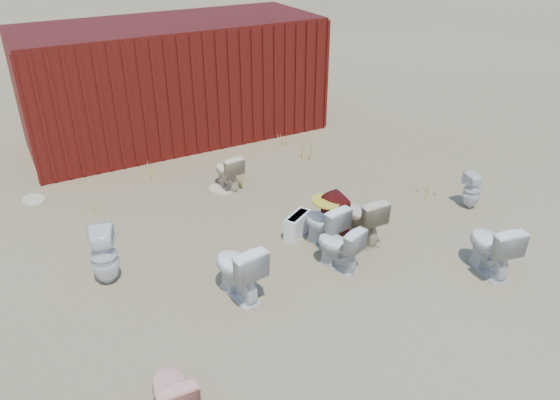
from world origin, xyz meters
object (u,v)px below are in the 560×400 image
toilet_back_beige_left (228,171)px  toilet_front_c (339,246)px  toilet_front_maroon (338,221)px  loose_tank (298,225)px  toilet_front_pink (172,395)px  toilet_back_beige_right (363,218)px  toilet_back_a (104,256)px  toilet_back_e (472,190)px  toilet_front_e (492,247)px  toilet_front_a (238,269)px  toilet_back_yellowlid (324,224)px  shipping_container (174,81)px

toilet_back_beige_left → toilet_front_c: bearing=91.5°
toilet_front_maroon → loose_tank: size_ratio=1.63×
toilet_front_pink → toilet_back_beige_right: (3.54, 1.80, 0.03)m
toilet_back_a → toilet_back_e: size_ratio=1.29×
toilet_front_e → toilet_back_e: 1.82m
toilet_front_pink → loose_tank: bearing=-136.7°
toilet_back_beige_left → toilet_back_a: bearing=29.4°
toilet_front_a → loose_tank: toilet_front_a is taller
toilet_front_pink → toilet_front_c: 3.14m
toilet_front_c → toilet_back_e: (2.88, 0.37, -0.03)m
toilet_back_beige_right → toilet_back_yellowlid: 0.60m
toilet_back_e → loose_tank: toilet_back_e is taller
toilet_front_a → toilet_back_e: bearing=175.7°
toilet_front_a → toilet_front_maroon: toilet_front_maroon is taller
toilet_back_a → shipping_container: bearing=-106.6°
toilet_back_beige_right → toilet_front_pink: bearing=28.1°
toilet_back_yellowlid → toilet_back_e: size_ratio=1.17×
toilet_front_maroon → toilet_front_c: bearing=47.7°
toilet_front_maroon → loose_tank: (-0.37, 0.51, -0.23)m
toilet_back_beige_right → loose_tank: toilet_back_beige_right is taller
toilet_front_a → toilet_front_e: size_ratio=1.02×
toilet_front_e → toilet_back_beige_right: size_ratio=1.06×
toilet_front_a → toilet_back_beige_left: size_ratio=1.24×
toilet_front_pink → loose_tank: toilet_front_pink is taller
toilet_front_maroon → toilet_back_yellowlid: size_ratio=1.12×
shipping_container → toilet_front_pink: 7.67m
loose_tank → toilet_front_maroon: bearing=-84.3°
shipping_container → toilet_back_beige_left: bearing=-91.9°
toilet_front_pink → toilet_front_c: size_ratio=1.03×
toilet_back_beige_left → loose_tank: 1.98m
toilet_front_pink → toilet_front_maroon: toilet_front_maroon is taller
shipping_container → toilet_back_beige_right: shipping_container is taller
toilet_front_c → loose_tank: size_ratio=1.36×
toilet_front_a → toilet_back_a: (-1.41, 1.10, -0.00)m
shipping_container → toilet_front_a: (-1.21, -5.71, -0.80)m
loose_tank → toilet_front_a: bearing=-177.3°
toilet_back_beige_right → loose_tank: (-0.78, 0.57, -0.20)m
shipping_container → toilet_back_beige_left: 3.00m
toilet_back_beige_right → toilet_front_maroon: bearing=-6.3°
toilet_front_c → toilet_front_e: bearing=129.9°
toilet_back_e → toilet_front_c: bearing=15.1°
loose_tank → toilet_front_e: bearing=-78.6°
shipping_container → loose_tank: (0.19, -4.81, -1.02)m
toilet_front_e → toilet_back_e: bearing=-117.0°
toilet_front_a → toilet_back_beige_left: 3.05m
toilet_front_a → loose_tank: bearing=-155.2°
toilet_back_e → toilet_front_pink: bearing=24.8°
toilet_back_e → shipping_container: bearing=-52.3°
toilet_front_pink → toilet_front_a: bearing=-130.2°
toilet_front_e → toilet_back_beige_left: 4.52m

